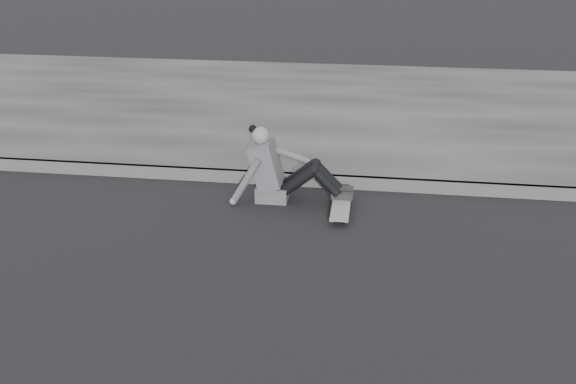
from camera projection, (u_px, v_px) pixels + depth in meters
name	position (u px, v px, depth m)	size (l,w,h in m)	color
ground	(198.00, 298.00, 5.52)	(80.00, 80.00, 0.00)	black
curb	(253.00, 177.00, 7.83)	(24.00, 0.16, 0.12)	#525252
sidewalk	(287.00, 107.00, 10.56)	(24.00, 6.00, 0.12)	#3D3D3D
skateboard	(341.00, 206.00, 7.04)	(0.20, 0.78, 0.09)	gray
seated_woman	(278.00, 170.00, 7.24)	(1.38, 0.46, 0.88)	#535356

